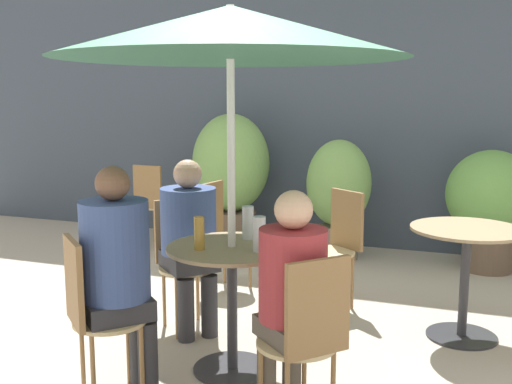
% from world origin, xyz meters
% --- Properties ---
extents(ground_plane, '(20.00, 20.00, 0.00)m').
position_xyz_m(ground_plane, '(0.00, 0.00, 0.00)').
color(ground_plane, '#B2A899').
extents(storefront_wall, '(10.00, 0.06, 3.00)m').
position_xyz_m(storefront_wall, '(0.00, 3.24, 1.50)').
color(storefront_wall, '#3D4756').
rests_on(storefront_wall, ground_plane).
extents(cafe_table_near, '(0.74, 0.74, 0.74)m').
position_xyz_m(cafe_table_near, '(-0.12, 0.04, 0.54)').
color(cafe_table_near, '#2D2D33').
rests_on(cafe_table_near, ground_plane).
extents(cafe_table_far, '(0.72, 0.72, 0.74)m').
position_xyz_m(cafe_table_far, '(1.12, 1.01, 0.53)').
color(cafe_table_far, '#2D2D33').
rests_on(cafe_table_far, ground_plane).
extents(bistro_chair_0, '(0.44, 0.44, 0.88)m').
position_xyz_m(bistro_chair_0, '(-0.71, 0.57, 0.53)').
color(bistro_chair_0, tan).
rests_on(bistro_chair_0, ground_plane).
extents(bistro_chair_1, '(0.44, 0.44, 0.88)m').
position_xyz_m(bistro_chair_1, '(-0.66, -0.55, 0.53)').
color(bistro_chair_1, tan).
rests_on(bistro_chair_1, ground_plane).
extents(bistro_chair_2, '(0.44, 0.44, 0.88)m').
position_xyz_m(bistro_chair_2, '(0.46, -0.49, 0.53)').
color(bistro_chair_2, tan).
rests_on(bistro_chair_2, ground_plane).
extents(bistro_chair_3, '(0.38, 0.39, 0.88)m').
position_xyz_m(bistro_chair_3, '(-1.98, 2.39, 0.53)').
color(bistro_chair_3, tan).
rests_on(bistro_chair_3, ground_plane).
extents(bistro_chair_4, '(0.40, 0.38, 0.88)m').
position_xyz_m(bistro_chair_4, '(-0.80, 1.42, 0.53)').
color(bistro_chair_4, tan).
rests_on(bistro_chair_4, ground_plane).
extents(bistro_chair_5, '(0.43, 0.44, 0.88)m').
position_xyz_m(bistro_chair_5, '(0.21, 1.33, 0.53)').
color(bistro_chair_5, tan).
rests_on(bistro_chair_5, ground_plane).
extents(seated_person_0, '(0.47, 0.47, 1.17)m').
position_xyz_m(seated_person_0, '(-0.60, 0.47, 0.69)').
color(seated_person_0, '#2D2D33').
rests_on(seated_person_0, ground_plane).
extents(seated_person_1, '(0.45, 0.45, 1.24)m').
position_xyz_m(seated_person_1, '(-0.56, -0.44, 0.72)').
color(seated_person_1, '#2D2D33').
rests_on(seated_person_1, ground_plane).
extents(seated_person_2, '(0.41, 0.41, 1.16)m').
position_xyz_m(seated_person_2, '(0.36, -0.39, 0.69)').
color(seated_person_2, brown).
rests_on(seated_person_2, ground_plane).
extents(beer_glass_0, '(0.07, 0.07, 0.20)m').
position_xyz_m(beer_glass_0, '(-0.10, 0.23, 0.84)').
color(beer_glass_0, silver).
rests_on(beer_glass_0, cafe_table_near).
extents(beer_glass_1, '(0.06, 0.06, 0.19)m').
position_xyz_m(beer_glass_1, '(-0.26, -0.09, 0.84)').
color(beer_glass_1, '#B28433').
rests_on(beer_glass_1, cafe_table_near).
extents(beer_glass_2, '(0.07, 0.07, 0.19)m').
position_xyz_m(beer_glass_2, '(0.06, -0.01, 0.84)').
color(beer_glass_2, silver).
rests_on(beer_glass_2, cafe_table_near).
extents(potted_plant_0, '(0.80, 0.80, 1.40)m').
position_xyz_m(potted_plant_0, '(-1.22, 2.69, 0.80)').
color(potted_plant_0, brown).
rests_on(potted_plant_0, ground_plane).
extents(potted_plant_1, '(0.63, 0.63, 1.17)m').
position_xyz_m(potted_plant_1, '(-0.08, 2.66, 0.67)').
color(potted_plant_1, slate).
rests_on(potted_plant_1, ground_plane).
extents(potted_plant_2, '(0.79, 0.79, 1.11)m').
position_xyz_m(potted_plant_2, '(1.30, 2.73, 0.65)').
color(potted_plant_2, brown).
rests_on(potted_plant_2, ground_plane).
extents(umbrella, '(1.92, 1.92, 2.06)m').
position_xyz_m(umbrella, '(-0.12, 0.04, 1.92)').
color(umbrella, silver).
rests_on(umbrella, ground_plane).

